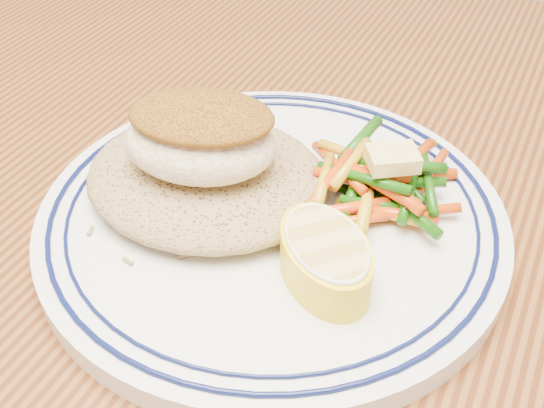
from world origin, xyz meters
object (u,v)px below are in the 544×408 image
(rice_pilaf, at_px, (206,173))
(vegetable_pile, at_px, (379,181))
(plate, at_px, (272,218))
(lemon_wedge, at_px, (325,257))
(dining_table, at_px, (313,391))
(fish_fillet, at_px, (200,136))

(rice_pilaf, relative_size, vegetable_pile, 1.34)
(vegetable_pile, bearing_deg, plate, -144.66)
(plate, bearing_deg, lemon_wedge, -37.34)
(rice_pilaf, distance_m, vegetable_pile, 0.10)
(plate, bearing_deg, rice_pilaf, -178.60)
(dining_table, distance_m, vegetable_pile, 0.14)
(vegetable_pile, xyz_separation_m, lemon_wedge, (-0.00, -0.07, 0.00))
(fish_fillet, distance_m, lemon_wedge, 0.10)
(dining_table, relative_size, plate, 5.42)
(rice_pilaf, bearing_deg, plate, 1.40)
(rice_pilaf, xyz_separation_m, lemon_wedge, (0.09, -0.04, 0.00))
(rice_pilaf, height_order, fish_fillet, fish_fillet)
(dining_table, xyz_separation_m, fish_fillet, (-0.09, 0.02, 0.16))
(plate, relative_size, vegetable_pile, 2.49)
(rice_pilaf, bearing_deg, fish_fillet, -75.66)
(lemon_wedge, bearing_deg, dining_table, 123.44)
(plate, height_order, lemon_wedge, lemon_wedge)
(lemon_wedge, bearing_deg, vegetable_pile, 86.97)
(plate, bearing_deg, dining_table, -34.71)
(dining_table, relative_size, rice_pilaf, 10.09)
(plate, relative_size, rice_pilaf, 1.86)
(fish_fillet, relative_size, lemon_wedge, 1.14)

